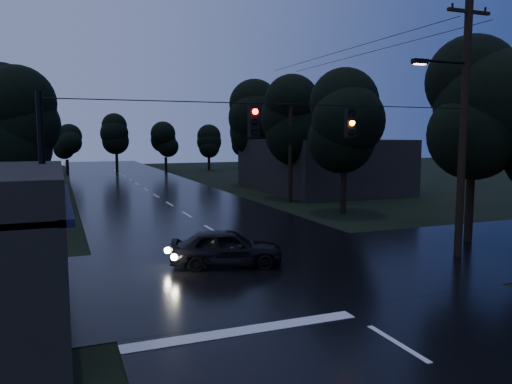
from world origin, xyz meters
TOP-DOWN VIEW (x-y plane):
  - main_road at (0.00, 30.00)m, footprint 12.00×120.00m
  - cross_street at (0.00, 12.00)m, footprint 60.00×9.00m
  - building_far_right at (14.00, 34.00)m, footprint 10.00×14.00m
  - utility_pole_main at (7.41, 11.00)m, footprint 3.50×0.30m
  - utility_pole_far at (8.30, 28.00)m, footprint 2.00×0.30m
  - anchor_pole_left at (-7.50, 11.00)m, footprint 0.18×0.18m
  - span_signals at (0.56, 10.99)m, footprint 15.00×0.37m
  - tree_corner_near at (10.00, 13.00)m, footprint 4.48×4.48m
  - tree_left_a at (-9.00, 22.00)m, footprint 3.92×3.92m
  - tree_left_b at (-9.60, 30.00)m, footprint 4.20×4.20m
  - tree_left_c at (-10.20, 40.00)m, footprint 4.48×4.48m
  - tree_right_a at (9.00, 22.00)m, footprint 4.20×4.20m
  - tree_right_b at (9.60, 30.00)m, footprint 4.48×4.48m
  - tree_right_c at (10.20, 40.00)m, footprint 4.76×4.76m
  - car at (-1.48, 12.99)m, footprint 4.38×2.66m

SIDE VIEW (x-z plane):
  - main_road at x=0.00m, z-range -0.01..0.01m
  - cross_street at x=0.00m, z-range -0.01..0.01m
  - car at x=-1.48m, z-range 0.00..1.39m
  - building_far_right at x=14.00m, z-range 0.00..4.40m
  - anchor_pole_left at x=-7.50m, z-range 0.00..6.00m
  - utility_pole_far at x=8.30m, z-range 0.13..7.63m
  - tree_left_a at x=-9.00m, z-range 1.11..9.37m
  - span_signals at x=0.56m, z-range 4.69..5.80m
  - utility_pole_main at x=7.41m, z-range 0.26..10.26m
  - tree_left_b at x=-9.60m, z-range 1.19..10.04m
  - tree_right_a at x=9.00m, z-range 1.19..10.04m
  - tree_corner_near at x=10.00m, z-range 1.27..10.71m
  - tree_left_c at x=-10.20m, z-range 1.27..10.71m
  - tree_right_b at x=9.60m, z-range 1.27..10.71m
  - tree_right_c at x=10.20m, z-range 1.35..11.38m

